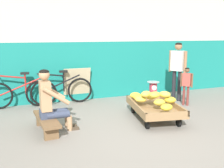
# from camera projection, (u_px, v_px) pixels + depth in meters

# --- Properties ---
(ground_plane) EXTENTS (80.00, 80.00, 0.00)m
(ground_plane) POSITION_uv_depth(u_px,v_px,m) (151.00, 141.00, 4.27)
(ground_plane) COLOR gray
(back_wall) EXTENTS (16.00, 0.30, 3.13)m
(back_wall) POSITION_uv_depth(u_px,v_px,m) (93.00, 41.00, 6.96)
(back_wall) COLOR #19847A
(back_wall) RESTS_ON ground
(banana_cart) EXTENTS (1.08, 1.57, 0.36)m
(banana_cart) POSITION_uv_depth(u_px,v_px,m) (154.00, 108.00, 5.35)
(banana_cart) COLOR #99754C
(banana_cart) RESTS_ON ground
(banana_pile) EXTENTS (0.83, 1.29, 0.26)m
(banana_pile) POSITION_uv_depth(u_px,v_px,m) (152.00, 98.00, 5.28)
(banana_pile) COLOR yellow
(banana_pile) RESTS_ON banana_cart
(low_bench) EXTENTS (0.38, 1.12, 0.27)m
(low_bench) POSITION_uv_depth(u_px,v_px,m) (47.00, 121.00, 4.68)
(low_bench) COLOR brown
(low_bench) RESTS_ON ground
(vendor_seated) EXTENTS (0.68, 0.48, 1.14)m
(vendor_seated) POSITION_uv_depth(u_px,v_px,m) (51.00, 101.00, 4.64)
(vendor_seated) COLOR tan
(vendor_seated) RESTS_ON ground
(plastic_crate) EXTENTS (0.36, 0.28, 0.30)m
(plastic_crate) POSITION_uv_depth(u_px,v_px,m) (153.00, 99.00, 6.45)
(plastic_crate) COLOR #19847F
(plastic_crate) RESTS_ON ground
(weighing_scale) EXTENTS (0.30, 0.30, 0.29)m
(weighing_scale) POSITION_uv_depth(u_px,v_px,m) (153.00, 87.00, 6.40)
(weighing_scale) COLOR #28282D
(weighing_scale) RESTS_ON plastic_crate
(bicycle_near_left) EXTENTS (1.66, 0.48, 0.86)m
(bicycle_near_left) POSITION_uv_depth(u_px,v_px,m) (21.00, 93.00, 6.19)
(bicycle_near_left) COLOR black
(bicycle_near_left) RESTS_ON ground
(bicycle_far_left) EXTENTS (1.66, 0.48, 0.86)m
(bicycle_far_left) POSITION_uv_depth(u_px,v_px,m) (60.00, 90.00, 6.49)
(bicycle_far_left) COLOR black
(bicycle_far_left) RESTS_ON ground
(sign_board) EXTENTS (0.70, 0.22, 0.88)m
(sign_board) POSITION_uv_depth(u_px,v_px,m) (77.00, 85.00, 6.81)
(sign_board) COLOR #C6B289
(sign_board) RESTS_ON ground
(customer_adult) EXTENTS (0.33, 0.44, 1.53)m
(customer_adult) POSITION_uv_depth(u_px,v_px,m) (178.00, 65.00, 6.75)
(customer_adult) COLOR #232328
(customer_adult) RESTS_ON ground
(customer_child) EXTENTS (0.22, 0.23, 0.94)m
(customer_child) POSITION_uv_depth(u_px,v_px,m) (186.00, 82.00, 6.34)
(customer_child) COLOR brown
(customer_child) RESTS_ON ground
(shopping_bag) EXTENTS (0.18, 0.12, 0.24)m
(shopping_bag) POSITION_uv_depth(u_px,v_px,m) (160.00, 105.00, 6.01)
(shopping_bag) COLOR silver
(shopping_bag) RESTS_ON ground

